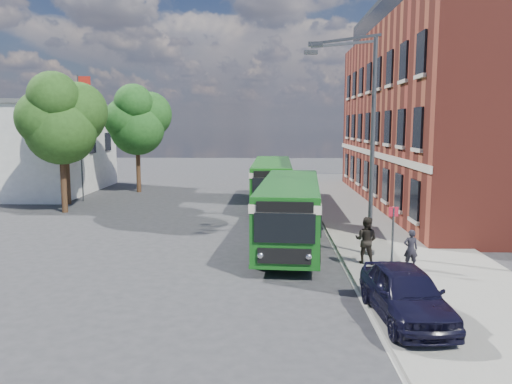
{
  "coord_description": "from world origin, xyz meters",
  "views": [
    {
      "loc": [
        0.98,
        -22.47,
        5.56
      ],
      "look_at": [
        0.34,
        2.16,
        2.2
      ],
      "focal_mm": 35.0,
      "sensor_mm": 36.0,
      "label": 1
    }
  ],
  "objects_px": {
    "street_lamp": "(364,143)",
    "bus_front": "(290,207)",
    "parked_car": "(406,293)",
    "bus_rear": "(272,179)"
  },
  "relations": [
    {
      "from": "street_lamp",
      "to": "bus_front",
      "type": "distance_m",
      "value": 4.58
    },
    {
      "from": "bus_rear",
      "to": "parked_car",
      "type": "relative_size",
      "value": 2.64
    },
    {
      "from": "street_lamp",
      "to": "parked_car",
      "type": "distance_m",
      "value": 8.03
    },
    {
      "from": "street_lamp",
      "to": "parked_car",
      "type": "relative_size",
      "value": 2.05
    },
    {
      "from": "bus_front",
      "to": "bus_rear",
      "type": "xyz_separation_m",
      "value": [
        -0.75,
        11.82,
        0.0
      ]
    },
    {
      "from": "street_lamp",
      "to": "bus_front",
      "type": "height_order",
      "value": "street_lamp"
    },
    {
      "from": "street_lamp",
      "to": "bus_front",
      "type": "xyz_separation_m",
      "value": [
        -2.88,
        1.97,
        -2.96
      ]
    },
    {
      "from": "bus_front",
      "to": "parked_car",
      "type": "bearing_deg",
      "value": -72.44
    },
    {
      "from": "street_lamp",
      "to": "parked_car",
      "type": "bearing_deg",
      "value": -90.3
    },
    {
      "from": "bus_rear",
      "to": "parked_car",
      "type": "bearing_deg",
      "value": -80.2
    }
  ]
}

